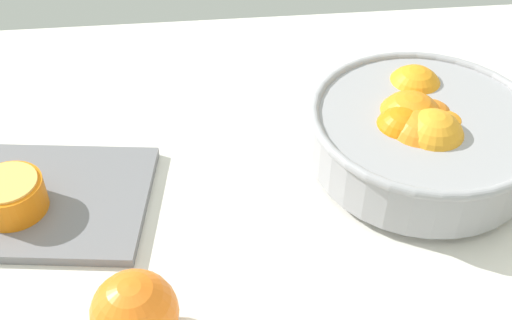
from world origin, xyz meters
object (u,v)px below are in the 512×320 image
(fruit_bowl, at_px, (422,135))
(loose_orange_3, at_px, (135,313))
(orange_half_0, at_px, (11,195))
(cutting_board, at_px, (42,200))

(fruit_bowl, xyz_separation_m, loose_orange_3, (-0.34, -0.22, -0.01))
(fruit_bowl, distance_m, orange_half_0, 0.49)
(fruit_bowl, bearing_deg, loose_orange_3, -147.25)
(cutting_board, relative_size, loose_orange_3, 3.04)
(fruit_bowl, relative_size, cutting_board, 1.12)
(cutting_board, height_order, loose_orange_3, loose_orange_3)
(cutting_board, height_order, orange_half_0, orange_half_0)
(cutting_board, distance_m, loose_orange_3, 0.23)
(loose_orange_3, bearing_deg, fruit_bowl, 32.75)
(fruit_bowl, height_order, cutting_board, fruit_bowl)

